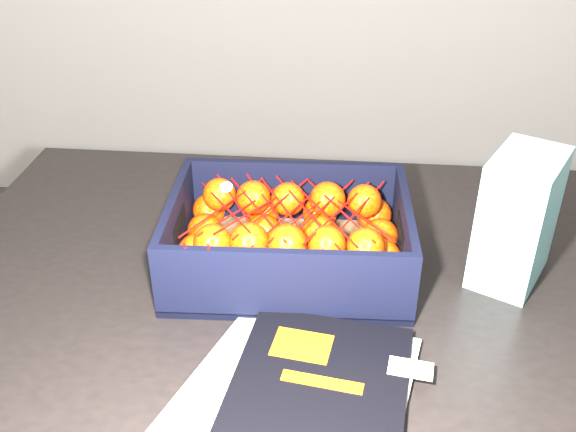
{
  "coord_description": "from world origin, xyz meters",
  "views": [
    {
      "loc": [
        0.22,
        -0.63,
        1.35
      ],
      "look_at": [
        0.17,
        0.17,
        0.86
      ],
      "focal_mm": 40.98,
      "sensor_mm": 36.0,
      "label": 1
    }
  ],
  "objects_px": {
    "magazine_stack": "(301,398)",
    "retail_carton": "(517,219)",
    "produce_crate": "(289,246)",
    "table": "(316,326)"
  },
  "relations": [
    {
      "from": "produce_crate",
      "to": "retail_carton",
      "type": "bearing_deg",
      "value": -0.69
    },
    {
      "from": "magazine_stack",
      "to": "retail_carton",
      "type": "distance_m",
      "value": 0.42
    },
    {
      "from": "produce_crate",
      "to": "retail_carton",
      "type": "height_order",
      "value": "retail_carton"
    },
    {
      "from": "magazine_stack",
      "to": "retail_carton",
      "type": "xyz_separation_m",
      "value": [
        0.31,
        0.28,
        0.09
      ]
    },
    {
      "from": "table",
      "to": "produce_crate",
      "type": "distance_m",
      "value": 0.15
    },
    {
      "from": "magazine_stack",
      "to": "retail_carton",
      "type": "relative_size",
      "value": 1.75
    },
    {
      "from": "magazine_stack",
      "to": "produce_crate",
      "type": "bearing_deg",
      "value": 95.78
    },
    {
      "from": "table",
      "to": "retail_carton",
      "type": "xyz_separation_m",
      "value": [
        0.29,
        0.02,
        0.2
      ]
    },
    {
      "from": "magazine_stack",
      "to": "produce_crate",
      "type": "height_order",
      "value": "produce_crate"
    },
    {
      "from": "magazine_stack",
      "to": "retail_carton",
      "type": "bearing_deg",
      "value": 42.04
    }
  ]
}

